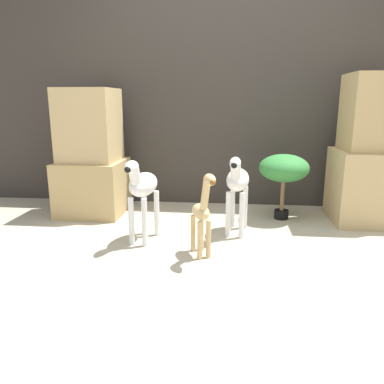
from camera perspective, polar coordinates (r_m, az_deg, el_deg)
name	(u,v)px	position (r m, az deg, el deg)	size (l,w,h in m)	color
ground_plane	(221,260)	(2.67, 4.48, -10.27)	(14.00, 14.00, 0.00)	#B2A88E
wall_back	(227,99)	(3.97, 5.41, 13.88)	(6.40, 0.08, 2.20)	#38332D
rock_pillar_left	(91,158)	(3.75, -15.11, 5.03)	(0.61, 0.60, 1.20)	tan
rock_pillar_right	(371,157)	(3.71, 25.56, 4.78)	(0.61, 0.60, 1.32)	tan
zebra_right	(237,183)	(3.07, 6.92, 1.33)	(0.23, 0.47, 0.67)	white
zebra_left	(142,188)	(2.90, -7.59, 0.58)	(0.24, 0.48, 0.67)	white
giraffe_figurine	(203,211)	(2.61, 1.62, -2.98)	(0.22, 0.35, 0.63)	tan
potted_palm_front	(284,170)	(3.54, 13.83, 3.35)	(0.46, 0.46, 0.61)	black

